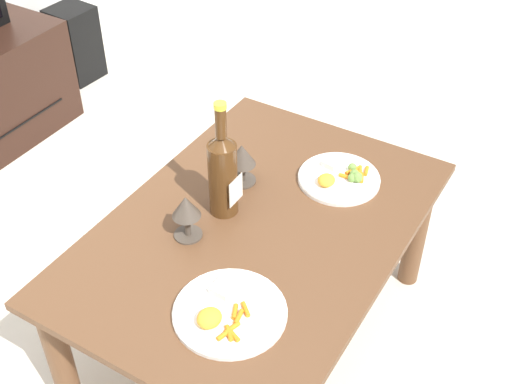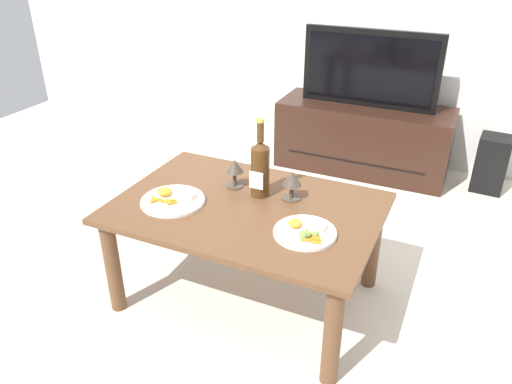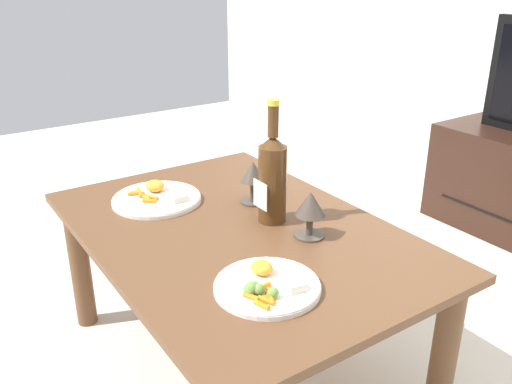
{
  "view_description": "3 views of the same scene",
  "coord_description": "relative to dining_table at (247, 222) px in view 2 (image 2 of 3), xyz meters",
  "views": [
    {
      "loc": [
        -1.22,
        -0.73,
        1.8
      ],
      "look_at": [
        0.02,
        0.01,
        0.61
      ],
      "focal_mm": 47.42,
      "sensor_mm": 36.0,
      "label": 1
    },
    {
      "loc": [
        0.83,
        -1.71,
        1.58
      ],
      "look_at": [
        0.04,
        0.01,
        0.57
      ],
      "focal_mm": 34.86,
      "sensor_mm": 36.0,
      "label": 2
    },
    {
      "loc": [
        1.2,
        -0.74,
        1.21
      ],
      "look_at": [
        0.0,
        0.07,
        0.6
      ],
      "focal_mm": 38.1,
      "sensor_mm": 36.0,
      "label": 3
    }
  ],
  "objects": [
    {
      "name": "dinner_plate_left",
      "position": [
        -0.31,
        -0.11,
        0.1
      ],
      "size": [
        0.29,
        0.29,
        0.05
      ],
      "color": "white",
      "rests_on": "dining_table"
    },
    {
      "name": "goblet_right",
      "position": [
        0.15,
        0.14,
        0.18
      ],
      "size": [
        0.09,
        0.09,
        0.14
      ],
      "color": "#473D33",
      "rests_on": "dining_table"
    },
    {
      "name": "ground_plane",
      "position": [
        0.0,
        0.0,
        -0.41
      ],
      "size": [
        6.4,
        6.4,
        0.0
      ],
      "primitive_type": "plane",
      "color": "beige"
    },
    {
      "name": "dinner_plate_right",
      "position": [
        0.31,
        -0.11,
        0.1
      ],
      "size": [
        0.25,
        0.25,
        0.04
      ],
      "color": "white",
      "rests_on": "dining_table"
    },
    {
      "name": "tv_stand",
      "position": [
        0.13,
        1.64,
        -0.17
      ],
      "size": [
        1.2,
        0.44,
        0.49
      ],
      "color": "black",
      "rests_on": "ground_plane"
    },
    {
      "name": "floor_speaker",
      "position": [
        1.0,
        1.68,
        -0.22
      ],
      "size": [
        0.21,
        0.21,
        0.38
      ],
      "primitive_type": "cube",
      "rotation": [
        0.0,
        0.0,
        -0.07
      ],
      "color": "black",
      "rests_on": "ground_plane"
    },
    {
      "name": "wine_bottle",
      "position": [
        0.01,
        0.12,
        0.23
      ],
      "size": [
        0.08,
        0.09,
        0.37
      ],
      "color": "#4C2D14",
      "rests_on": "dining_table"
    },
    {
      "name": "tv_screen",
      "position": [
        0.13,
        1.64,
        0.33
      ],
      "size": [
        0.92,
        0.05,
        0.52
      ],
      "color": "black",
      "rests_on": "tv_stand"
    },
    {
      "name": "dining_table",
      "position": [
        0.0,
        0.0,
        0.0
      ],
      "size": [
        1.15,
        0.79,
        0.5
      ],
      "color": "brown",
      "rests_on": "ground_plane"
    },
    {
      "name": "goblet_left",
      "position": [
        -0.13,
        0.14,
        0.18
      ],
      "size": [
        0.08,
        0.08,
        0.14
      ],
      "color": "#473D33",
      "rests_on": "dining_table"
    }
  ]
}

